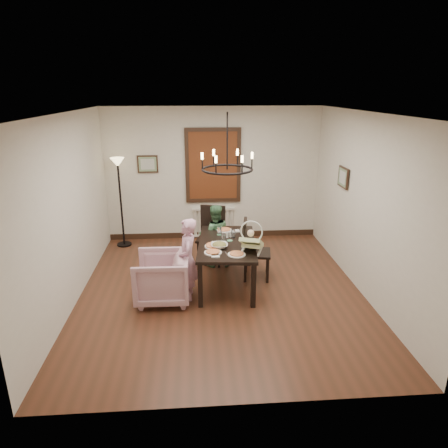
{
  "coord_description": "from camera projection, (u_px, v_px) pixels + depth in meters",
  "views": [
    {
      "loc": [
        -0.38,
        -5.81,
        3.11
      ],
      "look_at": [
        0.07,
        0.27,
        1.05
      ],
      "focal_mm": 32.0,
      "sensor_mm": 36.0,
      "label": 1
    }
  ],
  "objects": [
    {
      "name": "room_shell",
      "position": [
        219.0,
        202.0,
        6.41
      ],
      "size": [
        4.51,
        5.0,
        2.81
      ],
      "color": "#4A2919",
      "rests_on": "ground"
    },
    {
      "name": "armchair",
      "position": [
        162.0,
        278.0,
        6.11
      ],
      "size": [
        0.85,
        0.83,
        0.75
      ],
      "primitive_type": "imported",
      "rotation": [
        0.0,
        0.0,
        -1.59
      ],
      "color": "#D2A1B1",
      "rests_on": "room_shell"
    },
    {
      "name": "picture_right",
      "position": [
        343.0,
        177.0,
        6.98
      ],
      "size": [
        0.03,
        0.42,
        0.36
      ],
      "primitive_type": "cube",
      "rotation": [
        0.0,
        0.0,
        1.57
      ],
      "color": "black",
      "rests_on": "room_shell"
    },
    {
      "name": "elderly_woman",
      "position": [
        188.0,
        266.0,
        6.12
      ],
      "size": [
        0.26,
        0.4,
        1.07
      ],
      "primitive_type": "imported",
      "rotation": [
        0.0,
        0.0,
        -1.56
      ],
      "color": "#D395AF",
      "rests_on": "room_shell"
    },
    {
      "name": "radiator",
      "position": [
        214.0,
        222.0,
        8.74
      ],
      "size": [
        0.92,
        0.12,
        0.62
      ],
      "primitive_type": null,
      "color": "silver",
      "rests_on": "room_shell"
    },
    {
      "name": "seated_man",
      "position": [
        215.0,
        241.0,
        7.29
      ],
      "size": [
        0.5,
        0.41,
        0.97
      ],
      "primitive_type": "imported",
      "rotation": [
        0.0,
        0.0,
        3.23
      ],
      "color": "#43714A",
      "rests_on": "room_shell"
    },
    {
      "name": "drinking_glass",
      "position": [
        224.0,
        238.0,
        6.46
      ],
      "size": [
        0.07,
        0.07,
        0.14
      ],
      "primitive_type": "cylinder",
      "color": "silver",
      "rests_on": "dining_table"
    },
    {
      "name": "salad_bowl",
      "position": [
        219.0,
        245.0,
        6.24
      ],
      "size": [
        0.32,
        0.32,
        0.08
      ],
      "primitive_type": "imported",
      "color": "white",
      "rests_on": "dining_table"
    },
    {
      "name": "window_blinds",
      "position": [
        213.0,
        166.0,
        8.32
      ],
      "size": [
        1.0,
        0.03,
        1.4
      ],
      "primitive_type": "cube",
      "color": "#5B2412",
      "rests_on": "room_shell"
    },
    {
      "name": "pizza_platter",
      "position": [
        214.0,
        246.0,
        6.27
      ],
      "size": [
        0.3,
        0.3,
        0.04
      ],
      "primitive_type": "cylinder",
      "color": "tan",
      "rests_on": "dining_table"
    },
    {
      "name": "baby_bouncer",
      "position": [
        252.0,
        241.0,
        6.07
      ],
      "size": [
        0.51,
        0.59,
        0.33
      ],
      "primitive_type": null,
      "rotation": [
        0.0,
        0.0,
        -0.32
      ],
      "color": "beige",
      "rests_on": "dining_table"
    },
    {
      "name": "dining_table",
      "position": [
        227.0,
        247.0,
        6.51
      ],
      "size": [
        1.04,
        1.69,
        0.76
      ],
      "rotation": [
        0.0,
        0.0,
        -0.08
      ],
      "color": "black",
      "rests_on": "room_shell"
    },
    {
      "name": "chair_far",
      "position": [
        211.0,
        236.0,
        7.41
      ],
      "size": [
        0.58,
        0.58,
        1.07
      ],
      "primitive_type": null,
      "rotation": [
        0.0,
        0.0,
        -0.26
      ],
      "color": "black",
      "rests_on": "room_shell"
    },
    {
      "name": "chair_right",
      "position": [
        257.0,
        250.0,
        6.79
      ],
      "size": [
        0.53,
        0.53,
        1.05
      ],
      "primitive_type": null,
      "rotation": [
        0.0,
        0.0,
        1.41
      ],
      "color": "black",
      "rests_on": "room_shell"
    },
    {
      "name": "chandelier",
      "position": [
        227.0,
        169.0,
        6.11
      ],
      "size": [
        0.8,
        0.8,
        0.04
      ],
      "primitive_type": "torus",
      "color": "black",
      "rests_on": "room_shell"
    },
    {
      "name": "floor_lamp",
      "position": [
        121.0,
        204.0,
        8.12
      ],
      "size": [
        0.3,
        0.3,
        1.8
      ],
      "primitive_type": null,
      "color": "black",
      "rests_on": "room_shell"
    },
    {
      "name": "picture_back",
      "position": [
        148.0,
        164.0,
        8.22
      ],
      "size": [
        0.42,
        0.03,
        0.36
      ],
      "primitive_type": "cube",
      "color": "black",
      "rests_on": "room_shell"
    }
  ]
}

